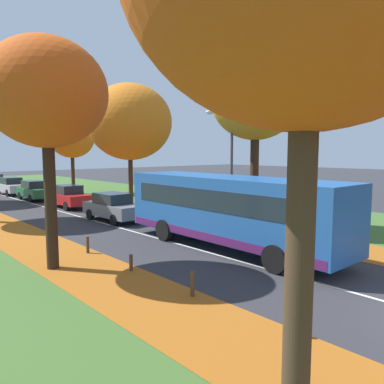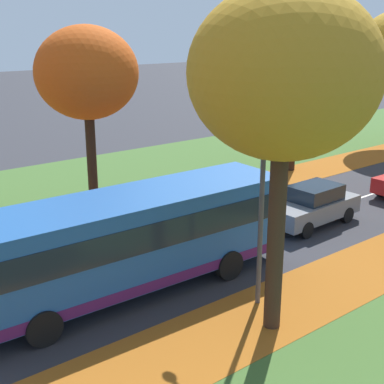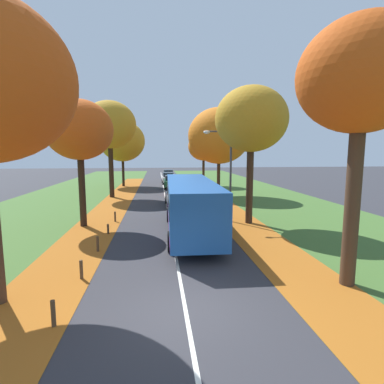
# 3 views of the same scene
# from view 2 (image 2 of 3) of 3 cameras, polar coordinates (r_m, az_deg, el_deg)

# --- Properties ---
(grass_verge_left) EXTENTS (12.00, 90.00, 0.01)m
(grass_verge_left) POSITION_cam_2_polar(r_m,az_deg,el_deg) (30.79, 1.57, 2.95)
(grass_verge_left) COLOR #3D6028
(grass_verge_left) RESTS_ON ground
(leaf_litter_left) EXTENTS (2.80, 60.00, 0.00)m
(leaf_litter_left) POSITION_cam_2_polar(r_m,az_deg,el_deg) (23.77, -2.42, -1.45)
(leaf_litter_left) COLOR #9E5619
(leaf_litter_left) RESTS_ON grass_verge_left
(leaf_litter_right) EXTENTS (2.80, 60.00, 0.00)m
(leaf_litter_right) POSITION_cam_2_polar(r_m,az_deg,el_deg) (17.72, 15.60, -8.96)
(leaf_litter_right) COLOR #9E5619
(leaf_litter_right) RESTS_ON grass_verge_right
(road_centre_line) EXTENTS (0.12, 80.00, 0.01)m
(road_centre_line) POSITION_cam_2_polar(r_m,az_deg,el_deg) (24.75, 15.36, -1.33)
(road_centre_line) COLOR silver
(road_centre_line) RESTS_ON ground
(tree_left_near) EXTENTS (4.02, 4.02, 7.73)m
(tree_left_near) POSITION_cam_2_polar(r_m,az_deg,el_deg) (21.52, -11.16, 12.26)
(tree_left_near) COLOR black
(tree_left_near) RESTS_ON ground
(tree_left_mid) EXTENTS (5.23, 5.23, 9.64)m
(tree_left_mid) POSITION_cam_2_polar(r_m,az_deg,el_deg) (29.13, 11.21, 16.22)
(tree_left_mid) COLOR black
(tree_left_mid) RESTS_ON ground
(tree_right_near) EXTENTS (4.53, 4.53, 8.67)m
(tree_right_near) POSITION_cam_2_polar(r_m,az_deg,el_deg) (12.79, 9.79, 12.21)
(tree_right_near) COLOR #382619
(tree_right_near) RESTS_ON ground
(bollard_fourth) EXTENTS (0.12, 0.12, 0.57)m
(bollard_fourth) POSITION_cam_2_polar(r_m,az_deg,el_deg) (20.31, -13.03, -4.45)
(bollard_fourth) COLOR #4C3823
(bollard_fourth) RESTS_ON ground
(bollard_fifth) EXTENTS (0.12, 0.12, 0.68)m
(bollard_fifth) POSITION_cam_2_polar(r_m,az_deg,el_deg) (21.65, -5.83, -2.52)
(bollard_fifth) COLOR #4C3823
(bollard_fifth) RESTS_ON ground
(streetlamp_right) EXTENTS (1.89, 0.28, 6.00)m
(streetlamp_right) POSITION_cam_2_polar(r_m,az_deg,el_deg) (14.70, 6.62, 1.70)
(streetlamp_right) COLOR #47474C
(streetlamp_right) RESTS_ON ground
(bus) EXTENTS (2.86, 10.46, 2.98)m
(bus) POSITION_cam_2_polar(r_m,az_deg,el_deg) (15.84, -6.76, -4.92)
(bus) COLOR #1E5199
(bus) RESTS_ON ground
(car_grey_lead) EXTENTS (1.87, 4.25, 1.62)m
(car_grey_lead) POSITION_cam_2_polar(r_m,az_deg,el_deg) (21.86, 12.75, -1.37)
(car_grey_lead) COLOR slate
(car_grey_lead) RESTS_ON ground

